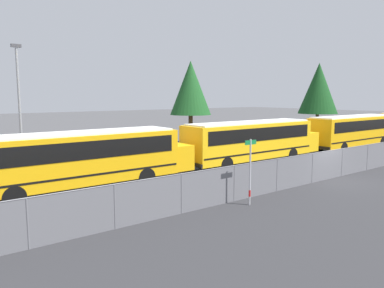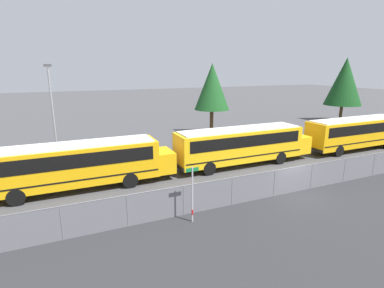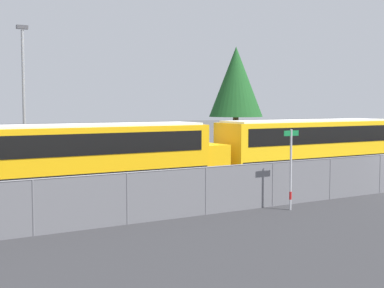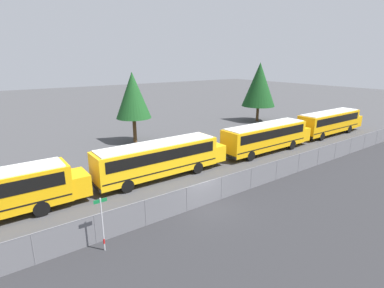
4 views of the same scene
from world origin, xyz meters
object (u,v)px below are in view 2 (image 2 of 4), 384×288
tree_0 (212,87)px  school_bus_2 (243,143)px  school_bus_1 (78,162)px  street_sign (192,193)px  tree_1 (345,82)px  light_pole (53,110)px  school_bus_3 (358,131)px

tree_0 → school_bus_2: bearing=-105.4°
school_bus_1 → tree_0: 20.24m
school_bus_1 → tree_0: (15.99, 11.80, 3.85)m
street_sign → school_bus_1: bearing=125.7°
tree_0 → tree_1: tree_1 is taller
tree_0 → school_bus_1: bearing=-143.6°
school_bus_2 → street_sign: school_bus_2 is taller
school_bus_1 → street_sign: (5.07, -7.05, -0.26)m
light_pole → tree_1: 39.66m
school_bus_2 → light_pole: (-14.07, 7.07, 2.61)m
street_sign → tree_1: 38.24m
school_bus_2 → tree_0: (3.24, 11.77, 3.85)m
light_pole → school_bus_3: bearing=-15.4°
light_pole → street_sign: bearing=-65.7°
tree_0 → light_pole: bearing=-164.8°
school_bus_2 → tree_0: size_ratio=1.45×
school_bus_2 → light_pole: bearing=153.3°
school_bus_3 → tree_0: 16.12m
tree_1 → street_sign: bearing=-150.1°
school_bus_1 → school_bus_2: same height
school_bus_3 → tree_0: size_ratio=1.45×
school_bus_3 → light_pole: 28.29m
school_bus_3 → school_bus_2: bearing=178.2°
light_pole → tree_0: size_ratio=0.97×
school_bus_2 → school_bus_3: size_ratio=1.00×
school_bus_1 → school_bus_2: bearing=0.2°
street_sign → tree_1: tree_1 is taller
school_bus_1 → school_bus_3: 25.84m
school_bus_2 → school_bus_3: bearing=-1.8°
school_bus_2 → school_bus_3: (13.09, -0.40, 0.00)m
street_sign → tree_0: (10.92, 18.86, 4.10)m
school_bus_3 → light_pole: (-27.16, 7.47, 2.61)m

